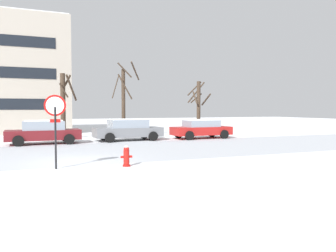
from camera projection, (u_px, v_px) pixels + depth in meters
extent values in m
plane|color=white|center=(75.00, 163.00, 13.47)|extent=(120.00, 120.00, 0.00)
cube|color=#B7BCC4|center=(68.00, 153.00, 16.38)|extent=(80.00, 8.28, 0.00)
cylinder|color=black|center=(56.00, 138.00, 11.95)|extent=(0.07, 0.10, 2.24)
cylinder|color=red|center=(55.00, 105.00, 11.89)|extent=(0.75, 0.13, 0.76)
cylinder|color=white|center=(55.00, 105.00, 11.88)|extent=(0.62, 0.11, 0.62)
cube|color=red|center=(55.00, 121.00, 11.92)|extent=(0.36, 0.07, 0.12)
cylinder|color=white|center=(55.00, 104.00, 11.90)|extent=(0.42, 0.08, 0.42)
cylinder|color=red|center=(126.00, 166.00, 12.59)|extent=(0.30, 0.30, 0.06)
cylinder|color=red|center=(126.00, 157.00, 12.57)|extent=(0.22, 0.22, 0.55)
sphere|color=red|center=(126.00, 149.00, 12.56)|extent=(0.21, 0.21, 0.21)
cylinder|color=red|center=(122.00, 157.00, 12.51)|extent=(0.12, 0.09, 0.09)
cylinder|color=red|center=(131.00, 157.00, 12.63)|extent=(0.12, 0.09, 0.09)
sphere|color=white|center=(126.00, 148.00, 12.55)|extent=(0.15, 0.15, 0.15)
cube|color=maroon|center=(44.00, 135.00, 20.56)|extent=(4.41, 1.83, 0.61)
cube|color=#8C99A8|center=(43.00, 125.00, 20.53)|extent=(2.44, 1.64, 0.54)
cube|color=white|center=(43.00, 121.00, 20.52)|extent=(2.22, 1.52, 0.06)
cylinder|color=black|center=(66.00, 137.00, 21.95)|extent=(0.65, 0.24, 0.64)
cylinder|color=black|center=(69.00, 139.00, 20.33)|extent=(0.65, 0.24, 0.64)
cylinder|color=black|center=(19.00, 138.00, 20.82)|extent=(0.65, 0.24, 0.64)
cylinder|color=black|center=(18.00, 141.00, 19.21)|extent=(0.65, 0.24, 0.64)
cube|color=slate|center=(128.00, 132.00, 22.80)|extent=(4.62, 1.92, 0.62)
cube|color=#8C99A8|center=(128.00, 124.00, 22.77)|extent=(2.56, 1.73, 0.54)
cube|color=white|center=(128.00, 119.00, 22.75)|extent=(2.33, 1.59, 0.06)
cylinder|color=black|center=(144.00, 134.00, 24.25)|extent=(0.65, 0.24, 0.64)
cylinder|color=black|center=(153.00, 136.00, 22.55)|extent=(0.65, 0.24, 0.64)
cylinder|color=black|center=(103.00, 136.00, 23.07)|extent=(0.65, 0.24, 0.64)
cylinder|color=black|center=(110.00, 138.00, 21.37)|extent=(0.65, 0.24, 0.64)
cube|color=red|center=(201.00, 131.00, 24.46)|extent=(4.41, 1.83, 0.59)
cube|color=#8C99A8|center=(201.00, 123.00, 24.43)|extent=(2.44, 1.64, 0.48)
cube|color=white|center=(201.00, 120.00, 24.42)|extent=(2.22, 1.52, 0.06)
cylinder|color=black|center=(212.00, 133.00, 25.84)|extent=(0.65, 0.24, 0.64)
cylinder|color=black|center=(224.00, 134.00, 24.23)|extent=(0.65, 0.24, 0.64)
cylinder|color=black|center=(179.00, 134.00, 24.72)|extent=(0.65, 0.24, 0.64)
cylinder|color=black|center=(189.00, 136.00, 23.10)|extent=(0.65, 0.24, 0.64)
cylinder|color=#423326|center=(199.00, 109.00, 26.76)|extent=(0.30, 0.30, 4.37)
cylinder|color=#423326|center=(194.00, 89.00, 27.22)|extent=(1.33, 0.24, 1.19)
cylinder|color=#423326|center=(196.00, 98.00, 27.15)|extent=(1.00, 0.15, 0.81)
cylinder|color=#423326|center=(195.00, 98.00, 26.58)|extent=(0.17, 0.75, 1.03)
cylinder|color=#423326|center=(196.00, 92.00, 27.36)|extent=(1.47, 0.37, 1.75)
cylinder|color=#423326|center=(206.00, 100.00, 26.98)|extent=(0.15, 1.44, 0.95)
cylinder|color=#423326|center=(123.00, 104.00, 24.89)|extent=(0.28, 0.28, 5.11)
cylinder|color=#423326|center=(116.00, 87.00, 24.97)|extent=(0.82, 1.10, 1.78)
cylinder|color=#423326|center=(135.00, 71.00, 24.59)|extent=(1.13, 1.66, 1.20)
cylinder|color=#423326|center=(125.00, 70.00, 24.29)|extent=(1.09, 0.14, 1.08)
cylinder|color=#423326|center=(125.00, 87.00, 24.35)|extent=(1.11, 0.11, 1.85)
cylinder|color=#423326|center=(63.00, 106.00, 23.97)|extent=(0.36, 0.36, 4.71)
cylinder|color=#423326|center=(71.00, 88.00, 23.77)|extent=(0.93, 1.30, 1.80)
cylinder|color=#423326|center=(64.00, 90.00, 23.68)|extent=(0.67, 0.22, 1.05)
cylinder|color=#423326|center=(67.00, 81.00, 24.15)|extent=(0.49, 0.85, 0.82)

